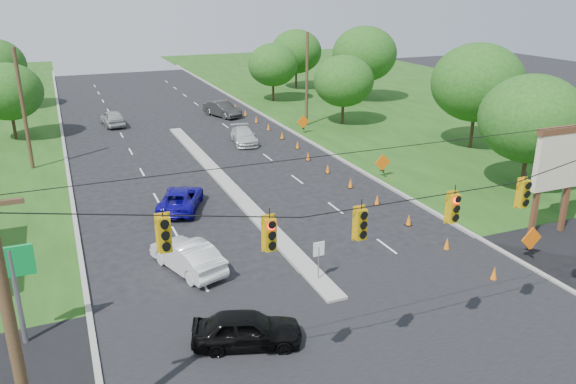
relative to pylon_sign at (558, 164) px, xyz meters
name	(u,v)px	position (x,y,z in m)	size (l,w,h in m)	color
ground	(387,355)	(-14.31, -6.20, -4.00)	(160.00, 160.00, 0.00)	black
grass_right	(559,144)	(15.69, 13.80, -4.00)	(40.00, 160.00, 0.06)	#1E4714
cross_street	(387,355)	(-14.31, -6.20, -4.00)	(160.00, 14.00, 0.02)	black
curb_left	(67,165)	(-24.41, 23.80, -4.00)	(0.25, 110.00, 0.16)	gray
curb_right	(305,140)	(-4.21, 23.80, -4.00)	(0.25, 110.00, 0.16)	gray
median	(226,184)	(-14.31, 14.80, -4.00)	(1.00, 34.00, 0.18)	gray
median_sign	(319,254)	(-14.31, -0.20, -2.54)	(0.55, 0.06, 2.05)	gray
signal_span	(411,245)	(-14.37, -7.20, 0.97)	(25.60, 0.32, 9.00)	#422D1C
utility_pole_far_left	(24,110)	(-26.81, 23.80, 0.50)	(0.28, 0.28, 9.00)	#422D1C
utility_pole_far_right	(307,80)	(-1.81, 28.80, 0.50)	(0.28, 0.28, 9.00)	#422D1C
pylon_sign	(558,164)	(0.00, 0.00, 0.00)	(5.90, 2.30, 6.12)	#59331E
cone_0	(494,273)	(-6.64, -3.20, -3.65)	(0.32, 0.32, 0.70)	orange
cone_1	(447,244)	(-6.64, 0.30, -3.65)	(0.32, 0.32, 0.70)	orange
cone_2	(409,220)	(-6.64, 3.80, -3.65)	(0.32, 0.32, 0.70)	orange
cone_3	(377,200)	(-6.64, 7.30, -3.65)	(0.32, 0.32, 0.70)	orange
cone_4	(350,183)	(-6.64, 10.80, -3.65)	(0.32, 0.32, 0.70)	orange
cone_5	(328,169)	(-6.64, 14.30, -3.65)	(0.32, 0.32, 0.70)	orange
cone_6	(308,156)	(-6.64, 17.80, -3.65)	(0.32, 0.32, 0.70)	orange
cone_7	(297,145)	(-6.04, 21.30, -3.65)	(0.32, 0.32, 0.70)	orange
cone_8	(282,135)	(-6.04, 24.80, -3.65)	(0.32, 0.32, 0.70)	orange
cone_9	(268,127)	(-6.04, 28.30, -3.65)	(0.32, 0.32, 0.70)	orange
cone_10	(256,119)	(-6.04, 31.80, -3.65)	(0.32, 0.32, 0.70)	orange
cone_11	(245,113)	(-6.04, 35.30, -3.65)	(0.32, 0.32, 0.70)	orange
cone_12	(235,107)	(-6.04, 38.80, -3.65)	(0.32, 0.32, 0.70)	orange
cone_13	(226,101)	(-6.04, 42.30, -3.65)	(0.32, 0.32, 0.70)	orange
work_sign_0	(531,240)	(-3.51, -2.20, -2.91)	(1.27, 0.58, 1.37)	black
work_sign_1	(383,163)	(-3.51, 11.80, -2.91)	(1.27, 0.58, 1.37)	black
work_sign_2	(303,122)	(-3.51, 25.80, -2.91)	(1.27, 0.58, 1.37)	black
tree_5	(8,92)	(-28.31, 33.80, 0.34)	(5.88, 5.88, 6.86)	black
tree_7	(532,119)	(3.69, 5.80, 0.96)	(6.72, 6.72, 7.84)	black
tree_8	(477,83)	(7.69, 15.80, 1.58)	(7.56, 7.56, 8.82)	black
tree_9	(344,81)	(1.69, 27.80, 0.34)	(5.88, 5.88, 6.86)	black
tree_10	(364,54)	(9.69, 37.80, 1.58)	(7.56, 7.56, 8.82)	black
tree_11	(296,51)	(5.69, 48.80, 0.96)	(6.72, 6.72, 7.84)	black
tree_12	(273,65)	(-0.31, 41.80, 0.34)	(5.88, 5.88, 6.86)	black
black_sedan	(247,329)	(-18.95, -3.60, -3.29)	(1.68, 4.19, 1.43)	black
white_sedan	(187,256)	(-19.65, 3.28, -3.23)	(1.62, 4.65, 1.53)	white
blue_pickup	(181,199)	(-18.22, 11.35, -3.32)	(2.24, 4.87, 1.35)	#0F058F
silver_car_far	(244,136)	(-9.71, 24.70, -3.32)	(1.89, 4.66, 1.35)	silver
silver_car_oncoming	(113,118)	(-19.60, 36.06, -3.22)	(1.84, 4.57, 1.56)	#A1A1A2
dark_car_receding	(222,109)	(-8.38, 35.99, -3.20)	(1.68, 4.83, 1.59)	#292929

